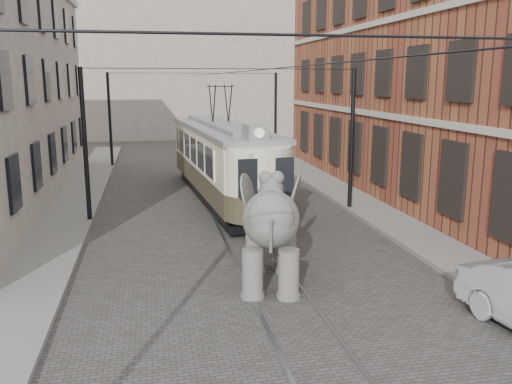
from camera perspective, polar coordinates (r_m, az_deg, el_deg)
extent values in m
plane|color=#464341|center=(16.56, 0.37, -7.61)|extent=(120.00, 120.00, 0.00)
cube|color=slate|center=(18.63, 18.86, -5.79)|extent=(2.00, 60.00, 0.15)
cube|color=slate|center=(16.58, -22.46, -8.25)|extent=(2.00, 60.00, 0.15)
cube|color=brown|center=(28.12, 19.43, 12.17)|extent=(8.00, 26.00, 12.00)
cube|color=gray|center=(55.41, -8.19, 13.26)|extent=(28.00, 10.00, 14.00)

